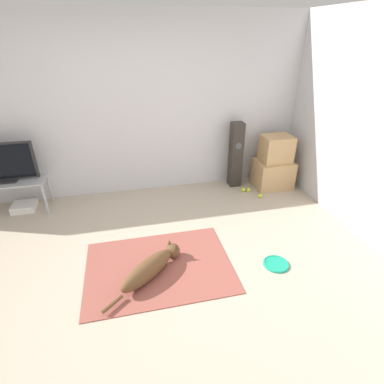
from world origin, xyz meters
The scene contains 14 objects.
ground_plane centered at (0.00, 0.00, 0.00)m, with size 12.00×12.00×0.00m, color #B2A38E.
wall_back centered at (0.00, 2.10, 1.27)m, with size 8.00×0.06×2.55m.
area_rug centered at (0.08, 0.18, 0.01)m, with size 1.55×1.13×0.01m.
dog centered at (-0.01, 0.07, 0.12)m, with size 0.84×0.74×0.22m.
frisbee centered at (1.34, -0.07, 0.01)m, with size 0.28×0.28×0.03m.
cardboard_box_lower centered at (2.15, 1.71, 0.22)m, with size 0.58×0.47×0.44m.
cardboard_box_upper centered at (2.15, 1.71, 0.64)m, with size 0.46×0.37×0.41m.
floor_speaker centered at (1.56, 1.89, 0.52)m, with size 0.18×0.19×1.05m.
tv_stand centered at (-1.77, 1.80, 0.41)m, with size 1.02×0.41×0.47m.
tv centered at (-1.77, 1.80, 0.73)m, with size 0.88×0.20×0.54m.
tennis_ball_by_boxes centered at (1.70, 1.59, 0.03)m, with size 0.07×0.07×0.07m.
tennis_ball_near_speaker centered at (1.80, 1.37, 0.03)m, with size 0.07×0.07×0.07m.
tennis_ball_loose_on_carpet centered at (1.62, 1.61, 0.03)m, with size 0.07×0.07×0.07m.
game_console centered at (-1.64, 1.80, 0.05)m, with size 0.31×0.28×0.10m.
Camera 1 is at (-0.12, -2.31, 2.25)m, focal length 28.00 mm.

